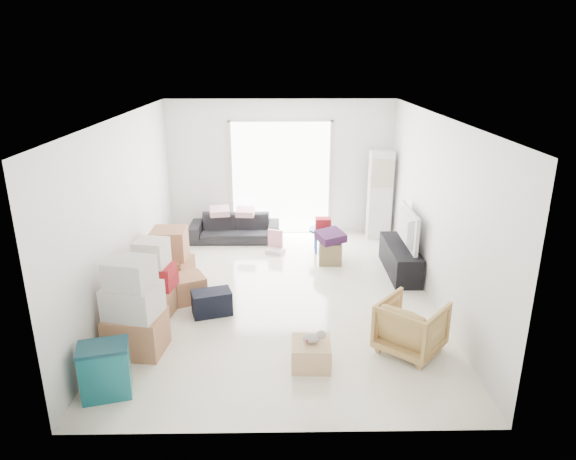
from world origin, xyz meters
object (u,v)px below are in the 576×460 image
Objects in this scene: sofa at (235,224)px; television at (401,241)px; ac_tower at (380,195)px; wood_crate at (311,354)px; kids_table at (323,228)px; armchair at (411,324)px; ottoman at (330,252)px; storage_bins at (105,370)px; tv_console at (400,259)px.

television is at bearing -28.48° from sofa.
television is (0.05, -1.78, -0.32)m from ac_tower.
television is at bearing 58.63° from wood_crate.
ac_tower is 1.47m from kids_table.
armchair is (-0.41, -2.42, -0.19)m from television.
ottoman is 3.20m from wood_crate.
armchair is 1.21× the size of storage_bins.
ac_tower reaches higher than tv_console.
ottoman is at bearing 159.04° from tv_console.
television is (0.00, 0.00, 0.31)m from tv_console.
television is 1.59m from kids_table.
ac_tower is at bearing 1.96° from television.
wood_crate is (-1.61, -4.50, -0.72)m from ac_tower.
sofa reaches higher than ottoman.
ottoman is at bearing -35.23° from armchair.
storage_bins reaches higher than wood_crate.
television is at bearing 0.00° from tv_console.
tv_console is 3.71× the size of ottoman.
sofa is (-2.91, 1.63, 0.10)m from tv_console.
sofa is at bearing -177.00° from ac_tower.
wood_crate is at bearing -99.38° from ottoman.
kids_table is at bearing 98.70° from ottoman.
ac_tower is at bearing 70.31° from wood_crate.
wood_crate is (1.25, -4.35, -0.19)m from sofa.
ottoman is at bearing 53.13° from storage_bins.
armchair is 3.52m from kids_table.
wood_crate is at bearing -109.69° from ac_tower.
armchair is 1.59× the size of wood_crate.
television reaches higher than wood_crate.
tv_console reaches higher than ottoman.
tv_console is 3.16× the size of wood_crate.
ac_tower is 1.00× the size of sofa.
ac_tower reaches higher than armchair.
ac_tower is at bearing 3.73° from sofa.
sofa is 2.38× the size of armchair.
armchair reaches higher than storage_bins.
sofa is (-2.91, 1.63, -0.22)m from television.
tv_console is 1.32× the size of television.
sofa reaches higher than television.
kids_table reaches higher than wood_crate.
sofa is 2.14m from ottoman.
sofa is 4.53m from wood_crate.
sofa is at bearing 78.55° from storage_bins.
ottoman is at bearing 80.62° from wood_crate.
tv_console is at bearing 0.00° from television.
armchair reaches higher than ottoman.
ac_tower is 4.46× the size of ottoman.
ottoman is (-1.09, -1.34, -0.68)m from ac_tower.
sofa is 4.45× the size of ottoman.
tv_console is 0.31m from television.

